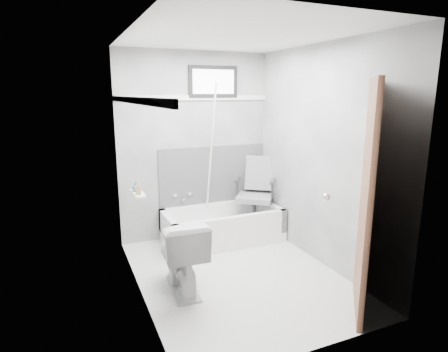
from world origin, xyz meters
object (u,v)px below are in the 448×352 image
office_chair (254,193)px  toilet (181,254)px  door (418,206)px  bathtub (223,225)px  soap_bottle_b (136,187)px  soap_bottle_a (138,189)px

office_chair → toilet: size_ratio=1.24×
toilet → door: (1.60, -1.23, 0.63)m
office_chair → door: bearing=-47.7°
bathtub → door: size_ratio=0.75×
office_chair → toilet: 1.70m
bathtub → office_chair: size_ratio=1.62×
door → soap_bottle_b: bearing=138.6°
soap_bottle_b → office_chair: bearing=18.9°
toilet → soap_bottle_b: 0.82m
bathtub → office_chair: 0.61m
soap_bottle_a → soap_bottle_b: 0.14m
toilet → soap_bottle_a: bearing=-41.5°
door → toilet: bearing=142.5°
bathtub → toilet: bearing=-130.8°
door → soap_bottle_a: 2.47m
office_chair → soap_bottle_a: 1.84m
door → soap_bottle_b: size_ratio=20.42×
door → bathtub: bearing=108.7°
bathtub → soap_bottle_b: soap_bottle_b is taller
door → soap_bottle_a: bearing=141.0°
toilet → soap_bottle_a: soap_bottle_a is taller
toilet → office_chair: bearing=-137.9°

